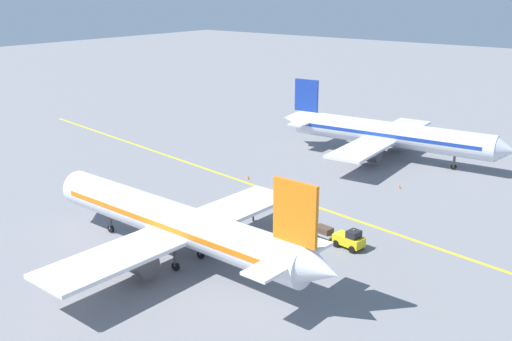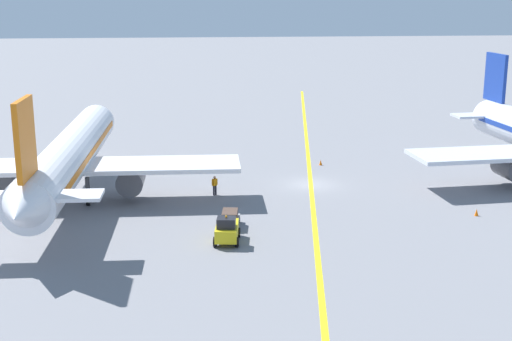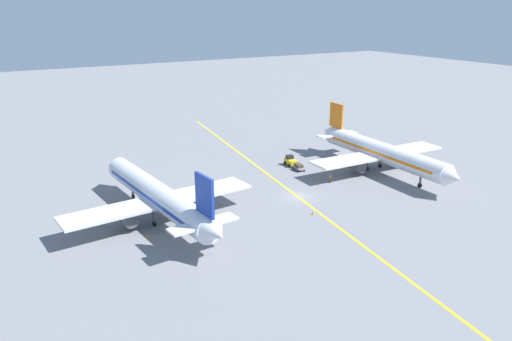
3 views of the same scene
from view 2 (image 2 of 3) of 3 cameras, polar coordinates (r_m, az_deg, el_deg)
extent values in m
plane|color=slate|center=(64.55, 4.40, -1.12)|extent=(400.00, 400.00, 0.00)
cube|color=yellow|center=(64.54, 4.40, -1.12)|extent=(17.46, 118.84, 0.01)
cylinder|color=white|center=(60.99, -14.64, 1.21)|extent=(4.29, 30.08, 3.60)
cone|color=white|center=(76.65, -12.50, 3.97)|extent=(3.47, 2.48, 3.42)
cone|color=white|center=(45.35, -18.34, -3.17)|extent=(3.13, 3.07, 3.06)
cube|color=orange|center=(60.96, -14.65, 1.35)|extent=(4.26, 27.08, 0.50)
cube|color=white|center=(60.20, -14.76, 0.33)|extent=(28.11, 5.85, 0.36)
cylinder|color=#4C4C51|center=(61.64, -19.26, -0.89)|extent=(2.27, 3.25, 2.20)
cylinder|color=#4C4C51|center=(59.77, -9.97, -0.75)|extent=(2.27, 3.25, 2.20)
cube|color=orange|center=(46.73, -18.00, 2.43)|extent=(0.45, 4.01, 5.00)
cube|color=white|center=(48.11, -17.50, -1.99)|extent=(9.05, 2.61, 0.24)
cylinder|color=#4C4C51|center=(70.74, -13.15, 1.09)|extent=(0.36, 0.36, 2.00)
cylinder|color=black|center=(70.97, -13.10, 0.30)|extent=(0.30, 0.81, 0.80)
cylinder|color=#4C4C51|center=(60.00, -16.33, -1.49)|extent=(0.36, 0.36, 2.00)
cylinder|color=black|center=(60.27, -16.27, -2.41)|extent=(0.30, 0.81, 0.80)
cylinder|color=#4C4C51|center=(59.39, -13.32, -1.45)|extent=(0.36, 0.36, 2.00)
cylinder|color=black|center=(59.66, -13.26, -2.38)|extent=(0.30, 0.81, 0.80)
cone|color=silver|center=(82.31, 17.57, 4.55)|extent=(3.30, 3.25, 3.06)
cylinder|color=#4C4C51|center=(67.07, 19.68, 0.27)|extent=(2.46, 3.38, 2.20)
cube|color=#193899|center=(79.58, 18.61, 7.07)|extent=(0.70, 4.02, 5.00)
cube|color=silver|center=(79.69, 18.56, 4.24)|extent=(9.17, 3.15, 0.24)
cube|color=gold|center=(49.83, -2.34, -4.86)|extent=(1.85, 3.16, 0.90)
cube|color=black|center=(49.05, -2.39, -4.18)|extent=(1.40, 1.25, 0.70)
sphere|color=orange|center=(48.92, -2.40, -3.71)|extent=(0.16, 0.16, 0.16)
cylinder|color=black|center=(49.02, -1.53, -5.74)|extent=(0.33, 0.73, 0.70)
cylinder|color=black|center=(49.12, -3.29, -5.71)|extent=(0.33, 0.73, 0.70)
cylinder|color=black|center=(50.85, -1.41, -4.98)|extent=(0.33, 0.73, 0.70)
cylinder|color=black|center=(50.95, -3.11, -4.96)|extent=(0.33, 0.73, 0.70)
cube|color=gray|center=(52.94, -2.10, -3.98)|extent=(1.71, 2.75, 0.20)
cube|color=#4C382D|center=(52.81, -2.10, -3.57)|extent=(1.33, 1.94, 0.60)
cylinder|color=black|center=(52.02, -1.48, -4.68)|extent=(0.19, 0.45, 0.44)
cylinder|color=black|center=(52.10, -2.86, -4.67)|extent=(0.19, 0.45, 0.44)
cylinder|color=black|center=(53.99, -1.36, -3.96)|extent=(0.19, 0.45, 0.44)
cylinder|color=black|center=(54.07, -2.69, -3.95)|extent=(0.19, 0.45, 0.44)
cylinder|color=#23232D|center=(61.01, -3.40, -1.61)|extent=(0.16, 0.16, 0.85)
cylinder|color=#23232D|center=(61.11, -3.24, -1.58)|extent=(0.16, 0.16, 0.85)
cube|color=orange|center=(60.86, -3.33, -0.94)|extent=(0.42, 0.38, 0.60)
cylinder|color=orange|center=(60.74, -3.52, -0.98)|extent=(0.10, 0.10, 0.55)
cylinder|color=orange|center=(60.99, -3.14, -0.90)|extent=(0.10, 0.10, 0.55)
sphere|color=#9E7051|center=(60.75, -3.33, -0.56)|extent=(0.22, 0.22, 0.22)
cone|color=orange|center=(58.14, 17.23, -3.22)|extent=(0.32, 0.32, 0.55)
cone|color=orange|center=(71.62, 5.19, 0.65)|extent=(0.32, 0.32, 0.55)
camera|label=1|loc=(50.26, -73.59, 12.91)|focal=42.00mm
camera|label=3|loc=(135.25, 19.64, 18.85)|focal=35.00mm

